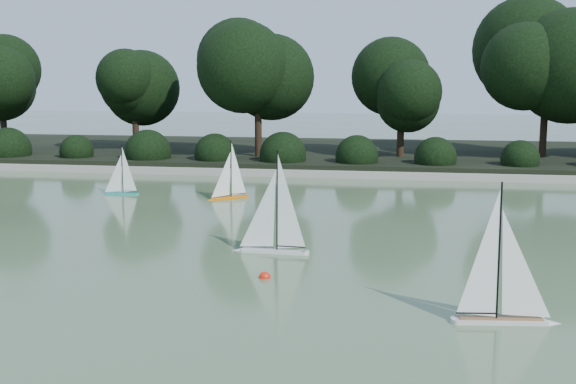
{
  "coord_description": "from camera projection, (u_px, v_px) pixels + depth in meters",
  "views": [
    {
      "loc": [
        1.07,
        -9.21,
        2.61
      ],
      "look_at": [
        -0.77,
        2.32,
        0.7
      ],
      "focal_mm": 45.0,
      "sensor_mm": 36.0,
      "label": 1
    }
  ],
  "objects": [
    {
      "name": "far_bank",
      "position": [
        367.0,
        155.0,
        22.21
      ],
      "size": [
        40.0,
        8.0,
        0.3
      ],
      "primitive_type": "cube",
      "color": "black",
      "rests_on": "ground"
    },
    {
      "name": "race_buoy",
      "position": [
        265.0,
        277.0,
        9.37
      ],
      "size": [
        0.16,
        0.16,
        0.16
      ],
      "primitive_type": "sphere",
      "color": "red",
      "rests_on": "ground"
    },
    {
      "name": "pond_coping",
      "position": [
        359.0,
        175.0,
        18.32
      ],
      "size": [
        40.0,
        0.35,
        0.18
      ],
      "primitive_type": "cube",
      "color": "gray",
      "rests_on": "ground"
    },
    {
      "name": "sailboat_teal",
      "position": [
        119.0,
        186.0,
        15.84
      ],
      "size": [
        0.85,
        0.21,
        1.16
      ],
      "color": "teal",
      "rests_on": "ground"
    },
    {
      "name": "ground",
      "position": [
        318.0,
        273.0,
        9.57
      ],
      "size": [
        80.0,
        80.0,
        0.0
      ],
      "primitive_type": "plane",
      "color": "#435734",
      "rests_on": "ground"
    },
    {
      "name": "sailboat_white_a",
      "position": [
        268.0,
        235.0,
        10.66
      ],
      "size": [
        1.19,
        0.27,
        1.63
      ],
      "color": "silver",
      "rests_on": "ground"
    },
    {
      "name": "shrub_hedge",
      "position": [
        362.0,
        157.0,
        19.14
      ],
      "size": [
        29.1,
        1.1,
        1.1
      ],
      "color": "black",
      "rests_on": "ground"
    },
    {
      "name": "sailboat_orange",
      "position": [
        227.0,
        189.0,
        15.26
      ],
      "size": [
        0.82,
        0.71,
        1.32
      ],
      "color": "orange",
      "rests_on": "ground"
    },
    {
      "name": "tree_line",
      "position": [
        410.0,
        73.0,
        20.09
      ],
      "size": [
        26.31,
        3.93,
        4.39
      ],
      "color": "black",
      "rests_on": "ground"
    },
    {
      "name": "sailboat_white_b",
      "position": [
        510.0,
        301.0,
        7.62
      ],
      "size": [
        1.18,
        0.32,
        1.61
      ],
      "color": "silver",
      "rests_on": "ground"
    }
  ]
}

